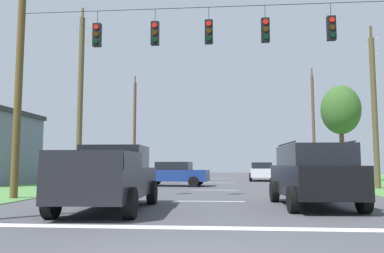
{
  "coord_description": "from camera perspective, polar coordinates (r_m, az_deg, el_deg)",
  "views": [
    {
      "loc": [
        0.52,
        -5.04,
        1.37
      ],
      "look_at": [
        -0.59,
        8.09,
        2.67
      ],
      "focal_mm": 35.98,
      "sensor_mm": 36.0,
      "label": 1
    }
  ],
  "objects": [
    {
      "name": "stop_bar_stripe",
      "position": [
        8.57,
        1.36,
        -14.78
      ],
      "size": [
        13.43,
        0.45,
        0.01
      ],
      "primitive_type": "cube",
      "color": "white",
      "rests_on": "ground"
    },
    {
      "name": "lane_dash_0",
      "position": [
        14.52,
        2.83,
        -11.01
      ],
      "size": [
        2.5,
        0.15,
        0.01
      ],
      "primitive_type": "cube",
      "rotation": [
        0.0,
        0.0,
        1.57
      ],
      "color": "white",
      "rests_on": "ground"
    },
    {
      "name": "lane_dash_1",
      "position": [
        20.74,
        3.45,
        -9.38
      ],
      "size": [
        2.5,
        0.15,
        0.01
      ],
      "primitive_type": "cube",
      "rotation": [
        0.0,
        0.0,
        1.57
      ],
      "color": "white",
      "rests_on": "ground"
    },
    {
      "name": "lane_dash_2",
      "position": [
        28.74,
        3.84,
        -8.33
      ],
      "size": [
        2.5,
        0.15,
        0.01
      ],
      "primitive_type": "cube",
      "rotation": [
        0.0,
        0.0,
        1.57
      ],
      "color": "white",
      "rests_on": "ground"
    },
    {
      "name": "lane_dash_3",
      "position": [
        38.18,
        4.1,
        -7.66
      ],
      "size": [
        2.5,
        0.15,
        0.01
      ],
      "primitive_type": "cube",
      "rotation": [
        0.0,
        0.0,
        1.57
      ],
      "color": "white",
      "rests_on": "ground"
    },
    {
      "name": "overhead_signal_span",
      "position": [
        15.2,
        2.34,
        6.89
      ],
      "size": [
        15.75,
        0.31,
        8.26
      ],
      "color": "brown",
      "rests_on": "ground"
    },
    {
      "name": "pickup_truck",
      "position": [
        11.97,
        -11.97,
        -7.42
      ],
      "size": [
        2.44,
        5.47,
        1.95
      ],
      "color": "black",
      "rests_on": "ground"
    },
    {
      "name": "suv_black",
      "position": [
        13.1,
        17.46,
        -6.71
      ],
      "size": [
        2.34,
        4.86,
        2.05
      ],
      "color": "black",
      "rests_on": "ground"
    },
    {
      "name": "distant_car_crossing_white",
      "position": [
        32.72,
        10.25,
        -6.55
      ],
      "size": [
        2.21,
        4.39,
        1.52
      ],
      "color": "silver",
      "rests_on": "ground"
    },
    {
      "name": "distant_car_oncoming",
      "position": [
        32.82,
        -11.48,
        -6.52
      ],
      "size": [
        2.07,
        4.32,
        1.52
      ],
      "color": "navy",
      "rests_on": "ground"
    },
    {
      "name": "distant_car_far_parked",
      "position": [
        24.49,
        -2.68,
        -6.97
      ],
      "size": [
        4.46,
        2.36,
        1.52
      ],
      "color": "navy",
      "rests_on": "ground"
    },
    {
      "name": "utility_pole_mid_right",
      "position": [
        24.32,
        25.41,
        2.56
      ],
      "size": [
        0.3,
        1.87,
        9.4
      ],
      "color": "brown",
      "rests_on": "ground"
    },
    {
      "name": "utility_pole_far_right",
      "position": [
        38.3,
        17.55,
        0.46
      ],
      "size": [
        0.28,
        1.87,
        10.58
      ],
      "color": "brown",
      "rests_on": "ground"
    },
    {
      "name": "utility_pole_mid_left",
      "position": [
        24.27,
        -16.23,
        4.25
      ],
      "size": [
        0.33,
        1.99,
        11.01
      ],
      "color": "brown",
      "rests_on": "ground"
    },
    {
      "name": "utility_pole_far_left",
      "position": [
        38.09,
        -8.52,
        -0.14
      ],
      "size": [
        0.29,
        1.82,
        10.07
      ],
      "color": "brown",
      "rests_on": "ground"
    },
    {
      "name": "tree_roadside_right",
      "position": [
        33.54,
        21.17,
        2.24
      ],
      "size": [
        3.14,
        3.14,
        7.77
      ],
      "color": "brown",
      "rests_on": "ground"
    }
  ]
}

